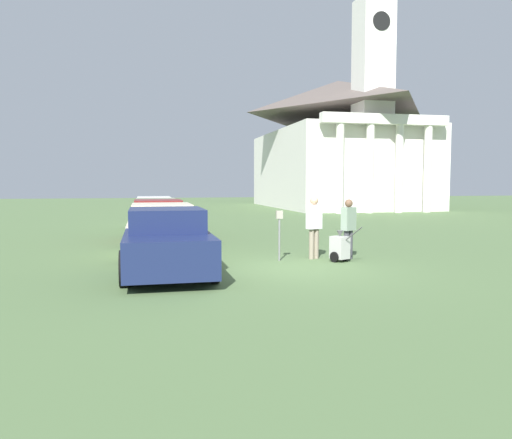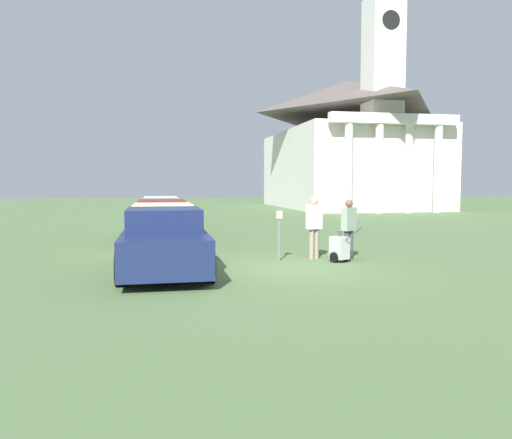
# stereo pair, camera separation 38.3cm
# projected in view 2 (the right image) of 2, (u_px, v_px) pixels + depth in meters

# --- Properties ---
(ground_plane) EXTENTS (120.00, 120.00, 0.00)m
(ground_plane) POSITION_uv_depth(u_px,v_px,m) (289.00, 269.00, 12.28)
(ground_plane) COLOR #4C663D
(parked_car_navy) EXTENTS (2.05, 4.81, 1.53)m
(parked_car_navy) POSITION_uv_depth(u_px,v_px,m) (164.00, 242.00, 11.81)
(parked_car_navy) COLOR #19234C
(parked_car_navy) RESTS_ON ground_plane
(parked_car_cream) EXTENTS (2.07, 4.81, 1.51)m
(parked_car_cream) POSITION_uv_depth(u_px,v_px,m) (163.00, 230.00, 14.92)
(parked_car_cream) COLOR beige
(parked_car_cream) RESTS_ON ground_plane
(parked_car_maroon) EXTENTS (2.05, 4.82, 1.50)m
(parked_car_maroon) POSITION_uv_depth(u_px,v_px,m) (162.00, 221.00, 18.49)
(parked_car_maroon) COLOR maroon
(parked_car_maroon) RESTS_ON ground_plane
(parked_car_sage) EXTENTS (2.02, 4.73, 1.45)m
(parked_car_sage) POSITION_uv_depth(u_px,v_px,m) (161.00, 215.00, 21.85)
(parked_car_sage) COLOR gray
(parked_car_sage) RESTS_ON ground_plane
(parked_car_white) EXTENTS (2.00, 4.93, 1.42)m
(parked_car_white) POSITION_uv_depth(u_px,v_px,m) (161.00, 211.00, 25.64)
(parked_car_white) COLOR silver
(parked_car_white) RESTS_ON ground_plane
(parking_meter) EXTENTS (0.18, 0.09, 1.37)m
(parking_meter) POSITION_uv_depth(u_px,v_px,m) (279.00, 226.00, 13.53)
(parking_meter) COLOR slate
(parking_meter) RESTS_ON ground_plane
(person_worker) EXTENTS (0.47, 0.35, 1.74)m
(person_worker) POSITION_uv_depth(u_px,v_px,m) (314.00, 224.00, 13.84)
(person_worker) COLOR gray
(person_worker) RESTS_ON ground_plane
(person_supervisor) EXTENTS (0.47, 0.40, 1.67)m
(person_supervisor) POSITION_uv_depth(u_px,v_px,m) (349.00, 226.00, 13.72)
(person_supervisor) COLOR #3F3F47
(person_supervisor) RESTS_ON ground_plane
(equipment_cart) EXTENTS (0.61, 0.98, 1.00)m
(equipment_cart) POSITION_uv_depth(u_px,v_px,m) (340.00, 248.00, 13.37)
(equipment_cart) COLOR #B2B2AD
(equipment_cart) RESTS_ON ground_plane
(church) EXTENTS (11.43, 17.69, 23.94)m
(church) POSITION_uv_depth(u_px,v_px,m) (349.00, 140.00, 42.86)
(church) COLOR silver
(church) RESTS_ON ground_plane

